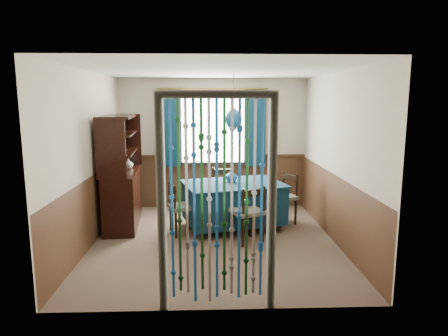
{
  "coord_description": "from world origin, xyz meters",
  "views": [
    {
      "loc": [
        -0.07,
        -5.73,
        2.09
      ],
      "look_at": [
        0.16,
        0.46,
        1.03
      ],
      "focal_mm": 32.0,
      "sensor_mm": 36.0,
      "label": 1
    }
  ],
  "objects_px": {
    "dining_table": "(233,202)",
    "pendant_lamp": "(234,119)",
    "chair_near": "(248,212)",
    "sideboard": "(122,188)",
    "chair_far": "(223,191)",
    "vase_table": "(231,176)",
    "chair_left": "(181,207)",
    "chair_right": "(283,197)",
    "bowl_shelf": "(120,152)",
    "vase_sideboard": "(128,163)"
  },
  "relations": [
    {
      "from": "chair_near",
      "to": "pendant_lamp",
      "type": "height_order",
      "value": "pendant_lamp"
    },
    {
      "from": "vase_table",
      "to": "vase_sideboard",
      "type": "distance_m",
      "value": 1.83
    },
    {
      "from": "chair_left",
      "to": "sideboard",
      "type": "bearing_deg",
      "value": -135.43
    },
    {
      "from": "chair_far",
      "to": "sideboard",
      "type": "distance_m",
      "value": 1.79
    },
    {
      "from": "chair_near",
      "to": "chair_far",
      "type": "relative_size",
      "value": 1.0
    },
    {
      "from": "chair_right",
      "to": "vase_table",
      "type": "relative_size",
      "value": 4.59
    },
    {
      "from": "chair_left",
      "to": "chair_right",
      "type": "xyz_separation_m",
      "value": [
        1.71,
        0.5,
        0.02
      ]
    },
    {
      "from": "vase_sideboard",
      "to": "pendant_lamp",
      "type": "bearing_deg",
      "value": -16.49
    },
    {
      "from": "dining_table",
      "to": "chair_right",
      "type": "height_order",
      "value": "chair_right"
    },
    {
      "from": "dining_table",
      "to": "vase_sideboard",
      "type": "relative_size",
      "value": 9.71
    },
    {
      "from": "vase_table",
      "to": "bowl_shelf",
      "type": "relative_size",
      "value": 1.01
    },
    {
      "from": "sideboard",
      "to": "chair_right",
      "type": "bearing_deg",
      "value": -4.84
    },
    {
      "from": "chair_right",
      "to": "vase_table",
      "type": "bearing_deg",
      "value": 67.54
    },
    {
      "from": "pendant_lamp",
      "to": "vase_table",
      "type": "bearing_deg",
      "value": 104.8
    },
    {
      "from": "chair_right",
      "to": "vase_sideboard",
      "type": "xyz_separation_m",
      "value": [
        -2.66,
        0.31,
        0.56
      ]
    },
    {
      "from": "chair_near",
      "to": "vase_sideboard",
      "type": "height_order",
      "value": "vase_sideboard"
    },
    {
      "from": "dining_table",
      "to": "sideboard",
      "type": "relative_size",
      "value": 0.97
    },
    {
      "from": "chair_left",
      "to": "chair_right",
      "type": "bearing_deg",
      "value": 86.83
    },
    {
      "from": "sideboard",
      "to": "vase_table",
      "type": "relative_size",
      "value": 9.84
    },
    {
      "from": "chair_near",
      "to": "vase_table",
      "type": "relative_size",
      "value": 4.6
    },
    {
      "from": "dining_table",
      "to": "pendant_lamp",
      "type": "distance_m",
      "value": 1.35
    },
    {
      "from": "dining_table",
      "to": "chair_right",
      "type": "xyz_separation_m",
      "value": [
        0.87,
        0.22,
        0.02
      ]
    },
    {
      "from": "dining_table",
      "to": "vase_table",
      "type": "bearing_deg",
      "value": 89.83
    },
    {
      "from": "dining_table",
      "to": "chair_right",
      "type": "distance_m",
      "value": 0.89
    },
    {
      "from": "sideboard",
      "to": "vase_sideboard",
      "type": "distance_m",
      "value": 0.5
    },
    {
      "from": "chair_near",
      "to": "vase_sideboard",
      "type": "bearing_deg",
      "value": 122.04
    },
    {
      "from": "dining_table",
      "to": "sideboard",
      "type": "xyz_separation_m",
      "value": [
        -1.85,
        0.21,
        0.19
      ]
    },
    {
      "from": "chair_near",
      "to": "chair_right",
      "type": "height_order",
      "value": "chair_near"
    },
    {
      "from": "dining_table",
      "to": "chair_left",
      "type": "relative_size",
      "value": 2.2
    },
    {
      "from": "chair_far",
      "to": "chair_right",
      "type": "relative_size",
      "value": 1.01
    },
    {
      "from": "chair_near",
      "to": "sideboard",
      "type": "height_order",
      "value": "sideboard"
    },
    {
      "from": "vase_table",
      "to": "bowl_shelf",
      "type": "height_order",
      "value": "bowl_shelf"
    },
    {
      "from": "vase_sideboard",
      "to": "chair_right",
      "type": "bearing_deg",
      "value": -6.69
    },
    {
      "from": "chair_far",
      "to": "pendant_lamp",
      "type": "distance_m",
      "value": 1.52
    },
    {
      "from": "chair_near",
      "to": "chair_far",
      "type": "xyz_separation_m",
      "value": [
        -0.33,
        1.43,
        0.0
      ]
    },
    {
      "from": "chair_near",
      "to": "vase_table",
      "type": "bearing_deg",
      "value": 78.59
    },
    {
      "from": "dining_table",
      "to": "chair_near",
      "type": "relative_size",
      "value": 2.08
    },
    {
      "from": "chair_left",
      "to": "bowl_shelf",
      "type": "height_order",
      "value": "bowl_shelf"
    },
    {
      "from": "chair_right",
      "to": "chair_near",
      "type": "bearing_deg",
      "value": 113.24
    },
    {
      "from": "pendant_lamp",
      "to": "bowl_shelf",
      "type": "xyz_separation_m",
      "value": [
        -1.79,
        -0.05,
        -0.5
      ]
    },
    {
      "from": "dining_table",
      "to": "sideboard",
      "type": "height_order",
      "value": "sideboard"
    },
    {
      "from": "chair_right",
      "to": "dining_table",
      "type": "bearing_deg",
      "value": 74.06
    },
    {
      "from": "chair_near",
      "to": "sideboard",
      "type": "distance_m",
      "value": 2.24
    },
    {
      "from": "chair_far",
      "to": "vase_table",
      "type": "relative_size",
      "value": 4.62
    },
    {
      "from": "vase_table",
      "to": "chair_near",
      "type": "bearing_deg",
      "value": -75.39
    },
    {
      "from": "chair_far",
      "to": "chair_right",
      "type": "height_order",
      "value": "chair_far"
    },
    {
      "from": "chair_left",
      "to": "chair_right",
      "type": "relative_size",
      "value": 0.95
    },
    {
      "from": "chair_right",
      "to": "vase_table",
      "type": "distance_m",
      "value": 0.98
    },
    {
      "from": "sideboard",
      "to": "pendant_lamp",
      "type": "distance_m",
      "value": 2.19
    },
    {
      "from": "chair_left",
      "to": "vase_sideboard",
      "type": "height_order",
      "value": "vase_sideboard"
    }
  ]
}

